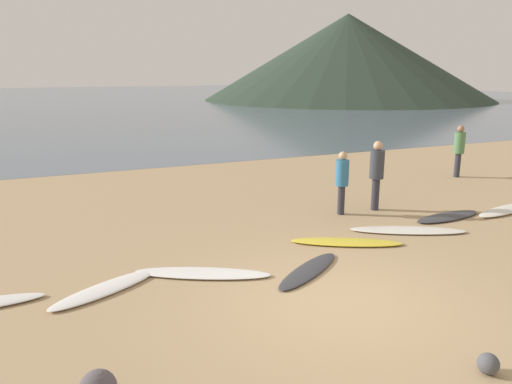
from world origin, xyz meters
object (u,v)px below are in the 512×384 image
beach_rock_near (488,364)px  surfboard_1 (106,288)px  surfboard_7 (506,210)px  person_0 (377,170)px  surfboard_4 (347,242)px  surfboard_5 (408,230)px  person_1 (459,147)px  person_2 (342,178)px  surfboard_3 (309,270)px  surfboard_6 (448,216)px  surfboard_2 (203,273)px

beach_rock_near → surfboard_1: bearing=132.3°
surfboard_7 → person_0: (-2.99, 1.51, 1.01)m
surfboard_1 → surfboard_4: (4.90, 0.31, -0.00)m
surfboard_7 → person_0: size_ratio=1.28×
surfboard_4 → surfboard_5: size_ratio=0.90×
surfboard_4 → person_1: (7.24, 4.15, 0.99)m
surfboard_1 → person_1: 12.98m
person_0 → beach_rock_near: size_ratio=6.95×
surfboard_4 → surfboard_5: bearing=32.3°
surfboard_7 → beach_rock_near: (-6.20, -4.93, 0.08)m
beach_rock_near → person_2: bearing=71.4°
person_2 → person_0: bearing=170.1°
person_0 → person_1: size_ratio=1.03×
surfboard_3 → person_2: bearing=14.7°
surfboard_3 → person_0: person_0 is taller
surfboard_6 → surfboard_2: bearing=-177.9°
surfboard_1 → surfboard_2: bearing=-28.6°
surfboard_2 → person_2: 5.01m
surfboard_3 → surfboard_7: bearing=-21.8°
surfboard_5 → surfboard_4: bearing=-148.9°
person_1 → beach_rock_near: size_ratio=6.77×
surfboard_3 → surfboard_7: surfboard_7 is taller
surfboard_7 → person_2: (-4.02, 1.52, 0.89)m
surfboard_4 → surfboard_5: (1.71, 0.11, -0.00)m
surfboard_6 → surfboard_7: (1.79, -0.17, 0.01)m
surfboard_7 → surfboard_4: bearing=173.7°
surfboard_3 → surfboard_7: size_ratio=0.88×
person_2 → surfboard_7: bearing=149.8°
surfboard_2 → surfboard_5: (4.97, 0.46, -0.00)m
surfboard_1 → surfboard_2: (1.64, -0.03, -0.00)m
surfboard_1 → surfboard_6: bearing=-21.4°
surfboard_4 → surfboard_7: (5.14, 0.40, 0.01)m
surfboard_6 → beach_rock_near: size_ratio=7.89×
surfboard_1 → surfboard_7: surfboard_7 is taller
person_2 → beach_rock_near: size_ratio=6.18×
surfboard_2 → surfboard_7: surfboard_7 is taller
surfboard_2 → surfboard_5: surfboard_2 is taller
surfboard_4 → surfboard_6: (3.35, 0.57, -0.00)m
person_0 → beach_rock_near: bearing=86.3°
surfboard_5 → person_2: bearing=135.4°
beach_rock_near → person_1: bearing=46.3°
surfboard_3 → surfboard_5: (3.18, 1.10, 0.00)m
person_0 → person_2: person_0 is taller
surfboard_2 → surfboard_3: surfboard_2 is taller
surfboard_1 → beach_rock_near: (3.84, -4.22, 0.09)m
person_0 → surfboard_7: bearing=175.9°
surfboard_5 → person_1: bearing=63.4°
surfboard_1 → surfboard_4: size_ratio=0.89×
surfboard_5 → surfboard_6: 1.70m
person_1 → surfboard_2: bearing=67.8°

